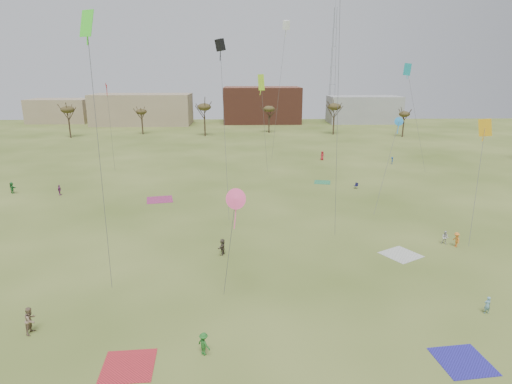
{
  "coord_description": "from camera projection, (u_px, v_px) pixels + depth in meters",
  "views": [
    {
      "loc": [
        -1.16,
        -30.22,
        17.56
      ],
      "look_at": [
        0.0,
        12.0,
        5.5
      ],
      "focal_mm": 30.02,
      "sensor_mm": 36.0,
      "label": 1
    }
  ],
  "objects": [
    {
      "name": "spectator_fore_c",
      "position": [
        222.0,
        247.0,
        42.08
      ],
      "size": [
        0.85,
        1.6,
        1.65
      ],
      "primitive_type": "imported",
      "rotation": [
        0.0,
        0.0,
        4.47
      ],
      "color": "brown",
      "rests_on": "ground"
    },
    {
      "name": "blanket_red",
      "position": [
        128.0,
        366.0,
        26.32
      ],
      "size": [
        3.38,
        3.38,
        0.03
      ],
      "primitive_type": "cube",
      "rotation": [
        0.0,
        0.0,
        0.07
      ],
      "color": "red",
      "rests_on": "ground"
    },
    {
      "name": "ground",
      "position": [
        260.0,
        300.0,
        33.9
      ],
      "size": [
        260.0,
        260.0,
        0.0
      ],
      "primitive_type": "plane",
      "color": "#40561A",
      "rests_on": "ground"
    },
    {
      "name": "blanket_cream",
      "position": [
        401.0,
        255.0,
        42.23
      ],
      "size": [
        4.36,
        4.36,
        0.03
      ],
      "primitive_type": "cube",
      "rotation": [
        0.0,
        0.0,
        0.53
      ],
      "color": "beige",
      "rests_on": "ground"
    },
    {
      "name": "flyer_far_c",
      "position": [
        392.0,
        161.0,
        82.8
      ],
      "size": [
        0.77,
        1.01,
        1.38
      ],
      "primitive_type": "imported",
      "rotation": [
        0.0,
        0.0,
        4.39
      ],
      "color": "navy",
      "rests_on": "ground"
    },
    {
      "name": "kites_aloft",
      "position": [
        257.0,
        59.0,
        57.84
      ],
      "size": [
        63.23,
        52.25,
        26.18
      ],
      "color": "red",
      "rests_on": "ground"
    },
    {
      "name": "blanket_olive",
      "position": [
        322.0,
        182.0,
        69.47
      ],
      "size": [
        3.06,
        3.06,
        0.03
      ],
      "primitive_type": "cube",
      "rotation": [
        0.0,
        0.0,
        1.36
      ],
      "color": "#2F8250",
      "rests_on": "ground"
    },
    {
      "name": "flyer_far_b",
      "position": [
        322.0,
        156.0,
        86.53
      ],
      "size": [
        1.05,
        0.93,
        1.81
      ],
      "primitive_type": "imported",
      "rotation": [
        0.0,
        0.0,
        0.51
      ],
      "color": "#B41F29",
      "rests_on": "ground"
    },
    {
      "name": "camp_chair_right",
      "position": [
        356.0,
        187.0,
        65.81
      ],
      "size": [
        0.74,
        0.74,
        0.87
      ],
      "rotation": [
        0.0,
        0.0,
        5.44
      ],
      "color": "#141336",
      "rests_on": "ground"
    },
    {
      "name": "flyer_mid_b",
      "position": [
        456.0,
        240.0,
        43.96
      ],
      "size": [
        0.67,
        1.06,
        1.56
      ],
      "primitive_type": "imported",
      "rotation": [
        0.0,
        0.0,
        4.8
      ],
      "color": "orange",
      "rests_on": "ground"
    },
    {
      "name": "tree_line",
      "position": [
        237.0,
        113.0,
        107.93
      ],
      "size": [
        117.44,
        49.32,
        8.91
      ],
      "color": "#3A2B1E",
      "rests_on": "ground"
    },
    {
      "name": "flyer_near_center",
      "position": [
        204.0,
        344.0,
        27.22
      ],
      "size": [
        1.13,
        1.09,
        1.55
      ],
      "primitive_type": "imported",
      "rotation": [
        0.0,
        0.0,
        2.43
      ],
      "color": "#226723",
      "rests_on": "ground"
    },
    {
      "name": "spectator_mid_e",
      "position": [
        445.0,
        238.0,
        44.62
      ],
      "size": [
        0.88,
        0.84,
        1.43
      ],
      "primitive_type": "imported",
      "rotation": [
        0.0,
        0.0,
        5.68
      ],
      "color": "silver",
      "rests_on": "ground"
    },
    {
      "name": "building_tan",
      "position": [
        142.0,
        109.0,
        142.15
      ],
      "size": [
        32.0,
        14.0,
        10.0
      ],
      "primitive_type": "cube",
      "color": "#937F60",
      "rests_on": "ground"
    },
    {
      "name": "flyer_mid_c",
      "position": [
        487.0,
        305.0,
        31.87
      ],
      "size": [
        0.54,
        0.39,
        1.39
      ],
      "primitive_type": "imported",
      "rotation": [
        0.0,
        0.0,
        3.26
      ],
      "color": "#6A9CB1",
      "rests_on": "ground"
    },
    {
      "name": "building_brick",
      "position": [
        262.0,
        105.0,
        147.73
      ],
      "size": [
        26.0,
        16.0,
        12.0
      ],
      "primitive_type": "cube",
      "color": "brown",
      "rests_on": "ground"
    },
    {
      "name": "radio_tower",
      "position": [
        333.0,
        65.0,
        149.57
      ],
      "size": [
        1.51,
        1.72,
        41.0
      ],
      "color": "#9EA3A8",
      "rests_on": "ground"
    },
    {
      "name": "flyer_far_a",
      "position": [
        12.0,
        188.0,
        63.09
      ],
      "size": [
        1.57,
        1.32,
        1.69
      ],
      "primitive_type": "imported",
      "rotation": [
        0.0,
        0.0,
        2.52
      ],
      "color": "#2A7F39",
      "rests_on": "ground"
    },
    {
      "name": "spectator_mid_d",
      "position": [
        59.0,
        190.0,
        62.12
      ],
      "size": [
        0.41,
        0.92,
        1.55
      ],
      "primitive_type": "imported",
      "rotation": [
        0.0,
        0.0,
        1.54
      ],
      "color": "#953E86",
      "rests_on": "ground"
    },
    {
      "name": "spectator_fore_b",
      "position": [
        31.0,
        320.0,
        29.44
      ],
      "size": [
        0.87,
        1.05,
        1.96
      ],
      "primitive_type": "imported",
      "rotation": [
        0.0,
        0.0,
        1.43
      ],
      "color": "#8B7058",
      "rests_on": "ground"
    },
    {
      "name": "blanket_blue",
      "position": [
        463.0,
        362.0,
        26.75
      ],
      "size": [
        3.46,
        3.46,
        0.03
      ],
      "primitive_type": "cube",
      "rotation": [
        0.0,
        0.0,
        0.11
      ],
      "color": "#29249E",
      "rests_on": "ground"
    },
    {
      "name": "building_tan_west",
      "position": [
        60.0,
        111.0,
        148.36
      ],
      "size": [
        20.0,
        12.0,
        8.0
      ],
      "primitive_type": "cube",
      "color": "#937F60",
      "rests_on": "ground"
    },
    {
      "name": "building_grey",
      "position": [
        364.0,
        109.0,
        147.14
      ],
      "size": [
        24.0,
        12.0,
        9.0
      ],
      "primitive_type": "cube",
      "color": "gray",
      "rests_on": "ground"
    },
    {
      "name": "blanket_plum",
      "position": [
        160.0,
        200.0,
        60.15
      ],
      "size": [
        4.21,
        4.21,
        0.03
      ],
      "primitive_type": "cube",
      "rotation": [
        0.0,
        0.0,
        0.21
      ],
      "color": "#9C3063",
      "rests_on": "ground"
    }
  ]
}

